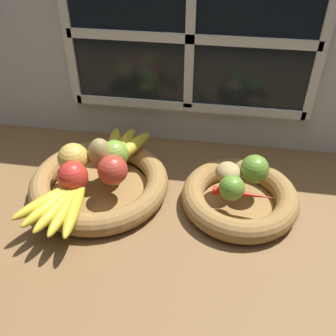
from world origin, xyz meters
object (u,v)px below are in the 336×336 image
at_px(apple_green_back, 114,154).
at_px(potato_oblong, 228,173).
at_px(apple_golden_left, 73,158).
at_px(pear_brown, 100,155).
at_px(fruit_bowl_left, 100,183).
at_px(fruit_bowl_right, 239,198).
at_px(apple_red_front, 73,176).
at_px(banana_bunch_front, 61,203).
at_px(apple_red_right, 113,169).
at_px(potato_back, 250,170).
at_px(lime_near, 232,188).
at_px(chili_pepper, 244,194).
at_px(banana_bunch_back, 123,146).
at_px(lime_far, 254,169).

xyz_separation_m(apple_green_back, potato_oblong, (0.28, -0.01, -0.01)).
relative_size(apple_golden_left, pear_brown, 0.87).
bearing_deg(fruit_bowl_left, fruit_bowl_right, -0.00).
xyz_separation_m(apple_red_front, banana_bunch_front, (-0.00, -0.07, -0.02)).
distance_m(fruit_bowl_left, banana_bunch_front, 0.14).
bearing_deg(apple_red_front, fruit_bowl_right, 8.67).
bearing_deg(apple_red_right, potato_oblong, 9.60).
height_order(potato_back, lime_near, lime_near).
relative_size(pear_brown, banana_bunch_front, 0.45).
bearing_deg(apple_golden_left, fruit_bowl_right, -0.71).
bearing_deg(chili_pepper, fruit_bowl_left, 177.23).
relative_size(apple_red_right, apple_red_front, 1.01).
height_order(banana_bunch_back, chili_pepper, banana_bunch_back).
bearing_deg(apple_red_right, lime_far, 9.53).
height_order(banana_bunch_front, banana_bunch_back, banana_bunch_back).
bearing_deg(apple_green_back, potato_oblong, -2.96).
height_order(apple_green_back, lime_near, apple_green_back).
bearing_deg(banana_bunch_front, fruit_bowl_left, 71.18).
bearing_deg(potato_back, lime_far, -27.26).
distance_m(apple_red_right, lime_near, 0.28).
bearing_deg(potato_oblong, apple_red_front, -166.55).
bearing_deg(fruit_bowl_right, banana_bunch_front, -161.98).
bearing_deg(banana_bunch_front, apple_red_right, 50.38).
bearing_deg(apple_red_front, fruit_bowl_left, 56.57).
height_order(pear_brown, potato_oblong, pear_brown).
distance_m(banana_bunch_back, lime_far, 0.34).
xyz_separation_m(banana_bunch_front, lime_far, (0.41, 0.16, 0.02)).
relative_size(apple_red_right, apple_green_back, 1.00).
xyz_separation_m(pear_brown, banana_bunch_back, (0.03, 0.08, -0.03)).
bearing_deg(potato_back, apple_golden_left, -175.27).
xyz_separation_m(fruit_bowl_right, pear_brown, (-0.34, 0.02, 0.07)).
relative_size(pear_brown, lime_near, 1.49).
bearing_deg(fruit_bowl_right, lime_near, -123.69).
distance_m(apple_red_front, lime_far, 0.42).
bearing_deg(potato_back, fruit_bowl_left, -173.72).
bearing_deg(potato_oblong, banana_bunch_back, 163.86).
bearing_deg(banana_bunch_front, chili_pepper, 13.53).
height_order(apple_golden_left, apple_green_back, apple_golden_left).
height_order(fruit_bowl_left, fruit_bowl_right, same).
height_order(fruit_bowl_left, potato_back, potato_back).
bearing_deg(apple_red_right, banana_bunch_back, 93.75).
distance_m(fruit_bowl_right, banana_bunch_front, 0.41).
relative_size(apple_green_back, banana_bunch_back, 0.42).
xyz_separation_m(banana_bunch_front, potato_oblong, (0.35, 0.15, 0.01)).
xyz_separation_m(fruit_bowl_left, banana_bunch_back, (0.04, 0.11, 0.05)).
distance_m(apple_green_back, lime_far, 0.34).
relative_size(fruit_bowl_left, potato_oblong, 5.43).
bearing_deg(banana_bunch_front, apple_golden_left, 97.20).
xyz_separation_m(banana_bunch_front, lime_near, (0.36, 0.09, 0.02)).
relative_size(fruit_bowl_right, apple_red_right, 3.90).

